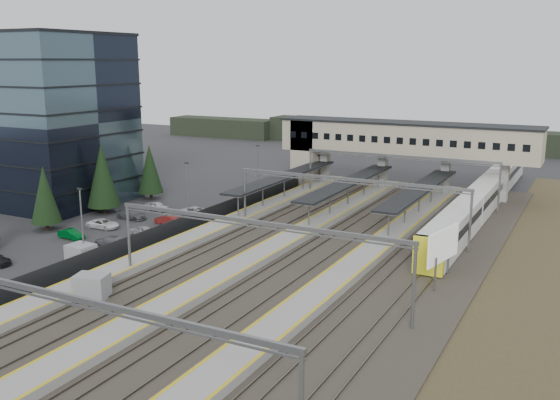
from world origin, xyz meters
The scene contains 15 objects.
ground centered at (0.00, 0.00, 0.00)m, with size 220.00×220.00×0.00m, color #2B2B2D.
office_building centered at (-36.00, 12.00, 12.19)m, with size 24.30×18.30×24.30m.
conifer_row centered at (-22.00, -3.86, 4.84)m, with size 4.42×49.82×9.50m.
car_park centered at (-13.83, -5.68, 0.60)m, with size 10.42×44.60×1.25m.
lampposts centered at (-8.00, 1.25, 4.34)m, with size 0.50×53.25×8.07m.
fence centered at (-6.50, 5.00, 1.00)m, with size 0.08×90.00×2.00m.
relay_cabin_near centered at (-0.51, -14.72, 1.16)m, with size 3.26×2.76×2.32m.
relay_cabin_far centered at (-7.96, -8.46, 1.17)m, with size 2.70×2.30×2.35m.
rail_corridor centered at (9.34, 5.00, 0.29)m, with size 34.00×90.00×0.92m.
canopies centered at (7.00, 27.00, 3.92)m, with size 23.10×30.00×3.28m.
footbridge centered at (7.70, 42.00, 7.93)m, with size 40.40×6.40×11.20m.
gantries centered at (12.00, 3.00, 6.00)m, with size 28.40×62.28×7.17m.
train centered at (24.00, 35.06, 2.13)m, with size 2.98×62.20×3.75m.
billboard centered at (25.59, 3.37, 3.58)m, with size 1.41×6.10×5.31m.
treeline_far centered at (23.81, 92.28, 2.95)m, with size 170.00×19.00×7.00m.
Camera 1 is at (37.61, -52.63, 20.46)m, focal length 40.00 mm.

